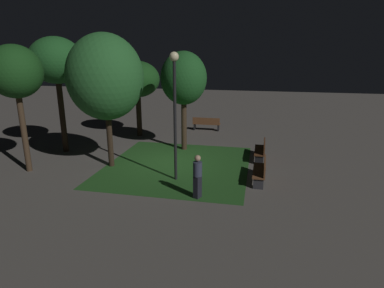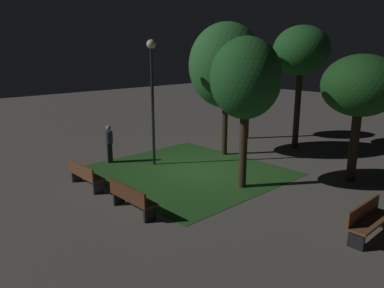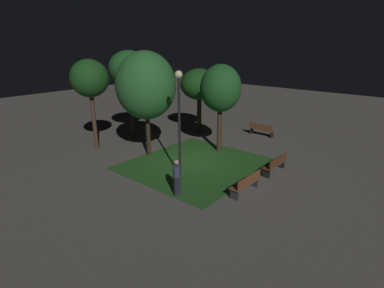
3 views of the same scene
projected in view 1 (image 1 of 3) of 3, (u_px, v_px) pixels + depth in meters
The scene contains 12 objects.
ground_plane at pixel (170, 163), 15.23m from camera, with size 60.00×60.00×0.00m, color #56514C.
grass_lawn at pixel (178, 165), 14.87m from camera, with size 6.93×6.43×0.01m, color #23511E.
bench_path_side at pixel (261, 170), 12.93m from camera, with size 1.81×0.50×0.88m.
bench_near_trees at pixel (261, 150), 15.60m from camera, with size 1.81×0.50×0.88m.
bench_front_right at pixel (206, 123), 21.31m from camera, with size 0.49×1.80×0.88m.
tree_back_right at pixel (184, 79), 16.30m from camera, with size 2.35×2.35×5.11m.
tree_left_canopy at pixel (15, 73), 13.05m from camera, with size 2.17×2.17×5.36m.
tree_near_wall at pixel (56, 61), 15.74m from camera, with size 2.60×2.60×5.78m.
tree_back_left at pixel (105, 77), 13.72m from camera, with size 3.27×3.27×5.85m.
tree_tall_center at pixel (137, 80), 19.24m from camera, with size 2.66×2.66×4.54m.
lamp_post_path_center at pixel (175, 97), 12.32m from camera, with size 0.36×0.36×5.06m.
pedestrian at pixel (198, 176), 11.36m from camera, with size 0.34×0.32×1.61m.
Camera 1 is at (-13.87, -3.99, 5.07)m, focal length 30.15 mm.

